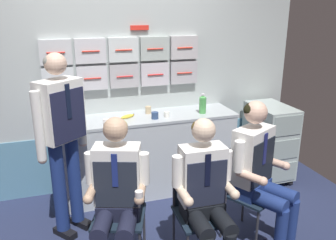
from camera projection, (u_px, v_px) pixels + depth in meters
The scene contains 17 objects.
galley_bulkhead at pixel (122, 97), 4.02m from camera, with size 4.20×0.14×2.15m.
galley_counter at pixel (147, 154), 4.01m from camera, with size 1.99×0.53×0.90m.
service_trolley at pixel (269, 140), 4.31m from camera, with size 0.40×0.65×0.92m.
folding_chair_left at pixel (121, 201), 2.90m from camera, with size 0.51×0.51×0.86m.
crew_member_left at pixel (116, 192), 2.69m from camera, with size 0.53×0.67×1.27m.
folding_chair_right at pixel (198, 200), 2.91m from camera, with size 0.41×0.42×0.86m.
crew_member_right at pixel (206, 192), 2.71m from camera, with size 0.49×0.60×1.26m.
folding_chair_by_counter at pixel (243, 182), 3.21m from camera, with size 0.54×0.54×0.86m.
crew_member_by_counter at pixel (260, 168), 3.04m from camera, with size 0.60×0.70×1.30m.
crew_member_standing at pixel (62, 131), 3.11m from camera, with size 0.44×0.41×1.69m.
water_bottle_short at pixel (203, 104), 3.95m from camera, with size 0.08×0.08×0.22m.
water_bottle_tall at pixel (66, 106), 3.71m from camera, with size 0.07×0.07×0.32m.
espresso_cup_small at pixel (148, 110), 3.96m from camera, with size 0.06×0.06×0.08m.
paper_cup_blue at pixel (155, 115), 3.77m from camera, with size 0.07×0.07×0.07m.
coffee_cup_white at pixel (106, 121), 3.59m from camera, with size 0.07×0.07×0.06m.
coffee_cup_spare at pixel (167, 114), 3.83m from camera, with size 0.06×0.06×0.06m.
snack_banana at pixel (127, 116), 3.79m from camera, with size 0.17×0.10×0.04m.
Camera 1 is at (-0.70, -2.50, 2.06)m, focal length 37.97 mm.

